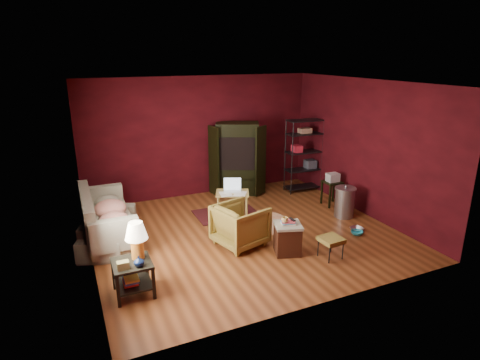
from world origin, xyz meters
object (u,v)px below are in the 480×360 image
object	(u,v)px
side_table	(134,252)
tv_armoire	(237,157)
armchair	(240,223)
hamper	(288,238)
laptop_desk	(232,195)
wire_shelving	(304,152)
sofa	(108,222)

from	to	relation	value
side_table	tv_armoire	xyz separation A→B (m)	(3.03, 3.31, 0.27)
armchair	hamper	size ratio (longest dim) A/B	1.33
laptop_desk	wire_shelving	bearing A→B (deg)	45.09
laptop_desk	tv_armoire	xyz separation A→B (m)	(0.73, 1.40, 0.39)
armchair	tv_armoire	bearing A→B (deg)	-38.07
armchair	wire_shelving	size ratio (longest dim) A/B	0.46
sofa	side_table	distance (m)	1.91
wire_shelving	hamper	bearing A→B (deg)	-124.39
sofa	wire_shelving	world-z (taller)	wire_shelving
laptop_desk	hamper	bearing A→B (deg)	-58.29
sofa	tv_armoire	xyz separation A→B (m)	(3.19, 1.43, 0.54)
wire_shelving	side_table	bearing A→B (deg)	-145.84
armchair	tv_armoire	xyz separation A→B (m)	(1.07, 2.56, 0.49)
tv_armoire	wire_shelving	world-z (taller)	wire_shelving
side_table	hamper	world-z (taller)	side_table
armchair	side_table	xyz separation A→B (m)	(-1.96, -0.75, 0.22)
sofa	side_table	world-z (taller)	side_table
armchair	side_table	size ratio (longest dim) A/B	0.78
side_table	laptop_desk	distance (m)	3.00
sofa	tv_armoire	world-z (taller)	tv_armoire
sofa	wire_shelving	xyz separation A→B (m)	(4.76, 0.94, 0.62)
side_table	hamper	size ratio (longest dim) A/B	1.70
sofa	laptop_desk	size ratio (longest dim) A/B	2.23
sofa	hamper	world-z (taller)	sofa
laptop_desk	tv_armoire	bearing A→B (deg)	85.98
laptop_desk	tv_armoire	world-z (taller)	tv_armoire
sofa	laptop_desk	xyz separation A→B (m)	(2.47, 0.03, 0.15)
armchair	hamper	bearing A→B (deg)	-151.44
armchair	wire_shelving	distance (m)	3.40
wire_shelving	sofa	bearing A→B (deg)	-166.19
sofa	hamper	bearing A→B (deg)	-104.66
hamper	side_table	bearing A→B (deg)	-177.19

